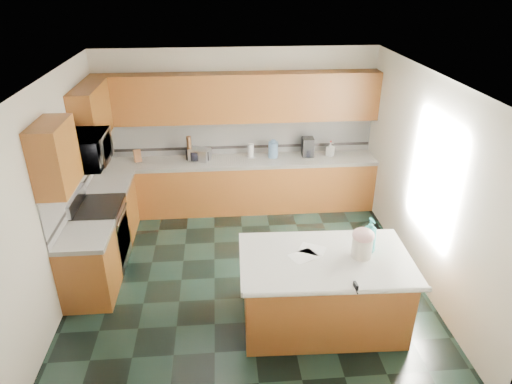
{
  "coord_description": "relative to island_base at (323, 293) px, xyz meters",
  "views": [
    {
      "loc": [
        -0.3,
        -5.1,
        3.82
      ],
      "look_at": [
        0.15,
        0.35,
        1.12
      ],
      "focal_mm": 32.0,
      "sensor_mm": 36.0,
      "label": 1
    }
  ],
  "objects": [
    {
      "name": "wall_back",
      "position": [
        -0.82,
        3.27,
        0.92
      ],
      "size": [
        4.6,
        0.04,
        2.7
      ],
      "primitive_type": "cube",
      "color": "white",
      "rests_on": "ground"
    },
    {
      "name": "wall_right",
      "position": [
        1.5,
        0.95,
        0.92
      ],
      "size": [
        0.04,
        4.6,
        2.7
      ],
      "primitive_type": "cube",
      "color": "white",
      "rests_on": "ground"
    },
    {
      "name": "microwave",
      "position": [
        -2.82,
        1.45,
        1.3
      ],
      "size": [
        0.5,
        0.73,
        0.41
      ],
      "primitive_type": "imported",
      "rotation": [
        0.0,
        0.0,
        1.57
      ],
      "color": "#B7B7BC",
      "rests_on": "wall_left"
    },
    {
      "name": "paper_sheet_b",
      "position": [
        -0.11,
        0.17,
        0.49
      ],
      "size": [
        0.36,
        0.33,
        0.0
      ],
      "primitive_type": "cube",
      "rotation": [
        0.0,
        0.0,
        -0.47
      ],
      "color": "white",
      "rests_on": "island_top"
    },
    {
      "name": "back_accent_band",
      "position": [
        -0.82,
        3.23,
        0.61
      ],
      "size": [
        4.6,
        0.01,
        0.05
      ],
      "primitive_type": "cube",
      "color": "black",
      "rests_on": "back_countertop"
    },
    {
      "name": "island_bullnose",
      "position": [
        0.0,
        -0.57,
        0.46
      ],
      "size": [
        1.91,
        0.12,
        0.06
      ],
      "primitive_type": "cylinder",
      "rotation": [
        0.0,
        1.57,
        -0.03
      ],
      "color": "silver",
      "rests_on": "island_base"
    },
    {
      "name": "soap_bottle_back",
      "position": [
        0.74,
        3.0,
        0.61
      ],
      "size": [
        0.15,
        0.15,
        0.24
      ],
      "primitive_type": "imported",
      "rotation": [
        0.0,
        0.0,
        0.77
      ],
      "color": "white",
      "rests_on": "back_countertop"
    },
    {
      "name": "water_jug",
      "position": [
        -0.24,
        3.01,
        0.63
      ],
      "size": [
        0.16,
        0.16,
        0.27
      ],
      "primitive_type": "cylinder",
      "color": "#5E85B3",
      "rests_on": "back_countertop"
    },
    {
      "name": "paper_towel_base",
      "position": [
        -0.61,
        3.05,
        0.5
      ],
      "size": [
        0.16,
        0.16,
        0.01
      ],
      "primitive_type": "cylinder",
      "color": "#B7B7BC",
      "rests_on": "back_countertop"
    },
    {
      "name": "treat_jar_knob_end_r",
      "position": [
        0.44,
        -0.01,
        0.81
      ],
      "size": [
        0.04,
        0.04,
        0.04
      ],
      "primitive_type": "sphere",
      "color": "tan",
      "rests_on": "treat_jar_lid"
    },
    {
      "name": "range_oven_door",
      "position": [
        -2.53,
        1.45,
        -0.03
      ],
      "size": [
        0.02,
        0.68,
        0.55
      ],
      "primitive_type": "cube",
      "color": "black",
      "rests_on": "range_body"
    },
    {
      "name": "water_jug_neck",
      "position": [
        -0.24,
        3.01,
        0.78
      ],
      "size": [
        0.08,
        0.08,
        0.04
      ],
      "primitive_type": "cylinder",
      "color": "#5E85B3",
      "rests_on": "water_jug"
    },
    {
      "name": "wall_front",
      "position": [
        -0.82,
        -1.37,
        0.92
      ],
      "size": [
        4.6,
        0.04,
        2.7
      ],
      "primitive_type": "cube",
      "color": "white",
      "rests_on": "ground"
    },
    {
      "name": "left_upper_cab_front",
      "position": [
        -2.95,
        0.71,
        1.51
      ],
      "size": [
        0.33,
        0.72,
        0.78
      ],
      "primitive_type": "cube",
      "color": "#5D3510",
      "rests_on": "wall_left"
    },
    {
      "name": "utensil_bundle",
      "position": [
        -1.64,
        3.03,
        0.77
      ],
      "size": [
        0.08,
        0.08,
        0.24
      ],
      "primitive_type": "cylinder",
      "color": "#472814",
      "rests_on": "utensil_crock"
    },
    {
      "name": "left_backsplash",
      "position": [
        -3.11,
        1.5,
        0.81
      ],
      "size": [
        0.02,
        2.3,
        0.63
      ],
      "primitive_type": "cube",
      "color": "silver",
      "rests_on": "wall_left"
    },
    {
      "name": "range_cooktop",
      "position": [
        -2.82,
        1.45,
        0.47
      ],
      "size": [
        0.62,
        0.78,
        0.04
      ],
      "primitive_type": "cube",
      "color": "black",
      "rests_on": "range_body"
    },
    {
      "name": "knife_block",
      "position": [
        -2.49,
        3.0,
        0.59
      ],
      "size": [
        0.16,
        0.18,
        0.23
      ],
      "primitive_type": "cube",
      "rotation": [
        -0.31,
        0.0,
        0.31
      ],
      "color": "#472814",
      "rests_on": "back_countertop"
    },
    {
      "name": "ceiling",
      "position": [
        -0.82,
        0.95,
        2.27
      ],
      "size": [
        4.6,
        4.6,
        0.0
      ],
      "primitive_type": "plane",
      "color": "white",
      "rests_on": "ground"
    },
    {
      "name": "floor",
      "position": [
        -0.82,
        0.95,
        -0.43
      ],
      "size": [
        4.6,
        4.6,
        0.0
      ],
      "primitive_type": "plane",
      "color": "black",
      "rests_on": "ground"
    },
    {
      "name": "left_upper_cab_rear",
      "position": [
        -2.95,
        2.38,
        1.51
      ],
      "size": [
        0.33,
        1.09,
        0.78
      ],
      "primitive_type": "cube",
      "color": "#5D3510",
      "rests_on": "wall_left"
    },
    {
      "name": "coffee_maker",
      "position": [
        0.36,
        3.03,
        0.65
      ],
      "size": [
        0.19,
        0.21,
        0.32
      ],
      "primitive_type": "cube",
      "rotation": [
        0.0,
        0.0,
        -0.01
      ],
      "color": "black",
      "rests_on": "back_countertop"
    },
    {
      "name": "left_counter_front",
      "position": [
        -2.82,
        0.71,
        0.46
      ],
      "size": [
        0.64,
        0.72,
        0.06
      ],
      "primitive_type": "cube",
      "color": "silver",
      "rests_on": "left_base_cab_front"
    },
    {
      "name": "utensil_crock",
      "position": [
        -1.64,
        3.03,
        0.57
      ],
      "size": [
        0.13,
        0.13,
        0.16
      ],
      "primitive_type": "cylinder",
      "color": "black",
      "rests_on": "back_countertop"
    },
    {
      "name": "soap_back_cap",
      "position": [
        0.74,
        3.0,
        0.74
      ],
      "size": [
        0.02,
        0.02,
        0.03
      ],
      "primitive_type": "cylinder",
      "color": "red",
      "rests_on": "soap_bottle_back"
    },
    {
      "name": "treat_jar",
      "position": [
        0.4,
        -0.01,
        0.61
      ],
      "size": [
        0.24,
        0.24,
        0.24
      ],
      "primitive_type": "cylinder",
      "rotation": [
        0.0,
        0.0,
        0.07
      ],
      "color": "silver",
      "rests_on": "island_top"
    },
    {
      "name": "back_countertop",
      "position": [
        -0.82,
        2.95,
        0.46
      ],
      "size": [
        4.6,
        0.64,
        0.06
      ],
      "primitive_type": "cube",
      "color": "silver",
      "rests_on": "back_base_cab"
    },
    {
      "name": "treat_jar_knob",
      "position": [
        0.4,
        -0.01,
        0.81
      ],
      "size": [
        0.08,
        0.03,
        0.03
      ],
      "primitive_type": "cylinder",
      "rotation": [
        0.0,
        1.57,
        0.0
      ],
      "color": "tan",
      "rests_on": "treat_jar_lid"
    },
    {
      "name": "coffee_carafe",
      "position": [
        0.36,
        2.99,
        0.56
      ],
      "size": [
        0.13,
        0.13,
        0.13
      ],
      "primitive_type": "cylinder",
      "color": "black",
      "rests_on": "back_countertop"
    },
    {
      "name": "left_counter_rear",
      "position": [
        -2.82,
        2.24,
        0.46
      ],
      "size": [
        0.64,
        0.82,
        0.06
      ],
      "primitive_type": "cube",
      "color": "silver",
      "rests_on": "left_base_cab_rear"
    },
    {
      "name": "soap_bottle_island",
      "position": [
        0.5,
        0.08,
        0.7
      ],
      "size": [
        0.19,
        0.19,
        0.42
      ],
      "primitive_type": "imported",
      "rotation": [
        0.0,
        0.0,
        0.15
      ],
      "color": "teal",
      "rests_on": "island_top"
    },
    {
      "name": "left_base_cab_front",
      "position": [
        -2.82,
        0.71,
        0.0
      ],
      "size": [
        0.6,
        0.72,
        0.86
      ],
      "primitive_type": "cube",
      "color": "#5D3510",
      "rests_on": "ground"
    },
    {
      "name": "toaster_oven_door",
      "position": [
        -1.47,
        2.9,
        0.59
      ],
      "size": [
        0.29,
        0.01,
        0.15
      ],
      "primitive_type": "cube",
      "color": "black",
      "rests_on": "toaster_oven"
    },
    {
      "name": "treat_jar_lid",
      "position": [
        0.4,
        -0.01,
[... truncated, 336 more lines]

